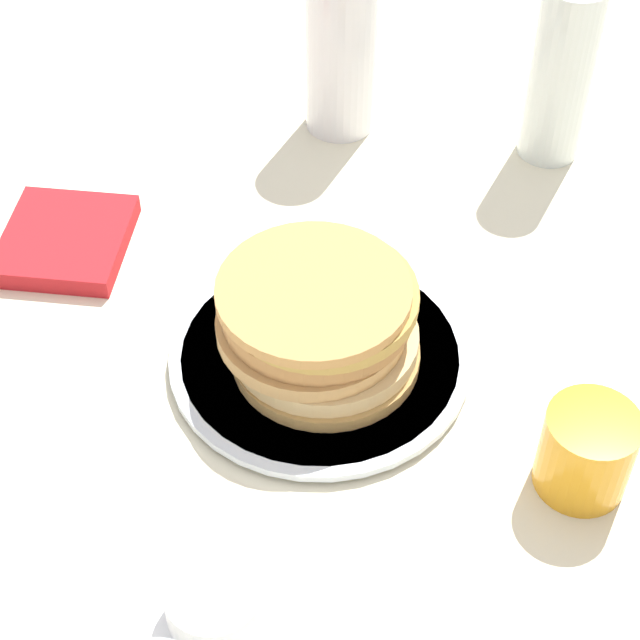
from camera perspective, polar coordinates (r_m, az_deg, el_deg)
The scene contains 7 objects.
ground_plane at distance 0.94m, azimuth -1.23°, elevation -3.53°, with size 4.00×4.00×0.00m, color beige.
plate at distance 0.95m, azimuth 0.00°, elevation -1.96°, with size 0.27×0.27×0.01m.
pancake_stack at distance 0.91m, azimuth -0.05°, elevation 0.00°, with size 0.18×0.18×0.08m.
juice_glass at distance 0.87m, azimuth 14.02°, elevation -6.82°, with size 0.07×0.07×0.08m.
water_bottle_mid at distance 1.17m, azimuth 1.14°, elevation 14.27°, with size 0.08×0.08×0.20m.
water_bottle_far at distance 1.15m, azimuth 12.76°, elevation 12.81°, with size 0.07×0.07×0.21m.
napkin at distance 1.08m, azimuth -13.41°, elevation 4.16°, with size 0.14×0.15×0.02m.
Camera 1 is at (-0.02, -0.60, 0.72)m, focal length 60.00 mm.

